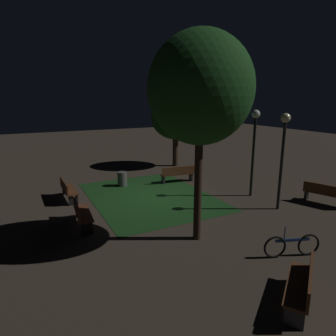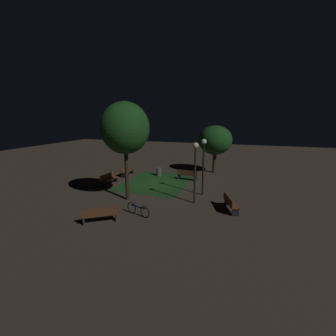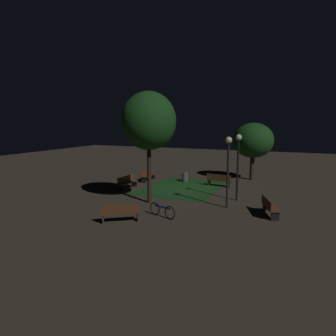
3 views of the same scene
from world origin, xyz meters
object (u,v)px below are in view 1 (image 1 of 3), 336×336
at_px(trash_bin, 122,179).
at_px(bicycle, 292,245).
at_px(tree_back_left, 176,118).
at_px(bench_by_lamp, 178,174).
at_px(bench_front_right, 68,189).
at_px(bench_near_trees, 302,284).
at_px(tree_tall_center, 200,89).
at_px(lamp_post_near_wall, 283,144).
at_px(bench_front_left, 81,213).
at_px(bench_back_row, 326,193).
at_px(lamp_post_path_center, 254,137).

bearing_deg(trash_bin, bicycle, 13.40).
bearing_deg(tree_back_left, bench_by_lamp, -26.29).
distance_m(bench_front_right, tree_back_left, 8.75).
bearing_deg(bench_near_trees, bicycle, 136.46).
bearing_deg(tree_tall_center, lamp_post_near_wall, 99.42).
distance_m(bench_near_trees, bench_by_lamp, 9.85).
relative_size(tree_back_left, trash_bin, 6.14).
distance_m(bench_near_trees, tree_back_left, 13.99).
height_order(trash_bin, bicycle, bicycle).
bearing_deg(tree_back_left, bench_front_left, -47.36).
bearing_deg(bench_front_left, tree_tall_center, 49.12).
bearing_deg(bench_back_row, trash_bin, -133.22).
xyz_separation_m(bench_back_row, lamp_post_near_wall, (-0.51, -2.23, 2.19)).
relative_size(lamp_post_near_wall, trash_bin, 5.21).
distance_m(bench_front_right, lamp_post_near_wall, 9.21).
relative_size(bench_front_left, lamp_post_near_wall, 0.48).
distance_m(bench_back_row, bicycle, 5.31).
distance_m(bench_front_left, bicycle, 6.88).
bearing_deg(lamp_post_near_wall, bicycle, -41.36).
xyz_separation_m(lamp_post_near_wall, lamp_post_path_center, (-1.79, 0.18, 0.04)).
relative_size(bench_by_lamp, lamp_post_near_wall, 0.48).
xyz_separation_m(bench_front_left, tree_tall_center, (2.69, 3.10, 4.15)).
bearing_deg(bench_front_left, lamp_post_near_wall, 75.14).
bearing_deg(lamp_post_path_center, bench_back_row, 41.74).
xyz_separation_m(tree_tall_center, bicycle, (2.15, 1.80, -4.29)).
bearing_deg(lamp_post_near_wall, bench_front_left, -104.86).
height_order(bench_front_right, bench_by_lamp, same).
relative_size(bench_near_trees, trash_bin, 2.36).
bearing_deg(trash_bin, tree_back_left, 121.93).
bearing_deg(bench_front_left, bench_front_right, -180.00).
bearing_deg(trash_bin, bench_near_trees, 3.74).
distance_m(bench_by_lamp, tree_back_left, 4.77).
relative_size(bench_front_left, bicycle, 1.14).
height_order(tree_back_left, bicycle, tree_back_left).
bearing_deg(bench_back_row, bench_front_left, -104.42).
bearing_deg(bench_by_lamp, tree_tall_center, -23.24).
relative_size(bench_by_lamp, bicycle, 1.15).
bearing_deg(bench_back_row, bicycle, -63.64).
height_order(bench_back_row, lamp_post_near_wall, lamp_post_near_wall).
height_order(bench_front_left, bicycle, bicycle).
bearing_deg(bench_near_trees, lamp_post_path_center, 146.16).
xyz_separation_m(lamp_post_near_wall, bicycle, (2.87, -2.52, -2.33)).
xyz_separation_m(bench_near_trees, bicycle, (-1.50, 1.42, -0.14)).
bearing_deg(bench_back_row, tree_back_left, -166.52).
height_order(bench_front_right, tree_tall_center, tree_tall_center).
relative_size(bench_by_lamp, trash_bin, 2.51).
relative_size(tree_tall_center, tree_back_left, 1.39).
bearing_deg(lamp_post_path_center, bicycle, -30.13).
distance_m(tree_tall_center, lamp_post_path_center, 5.50).
distance_m(lamp_post_path_center, bicycle, 5.88).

